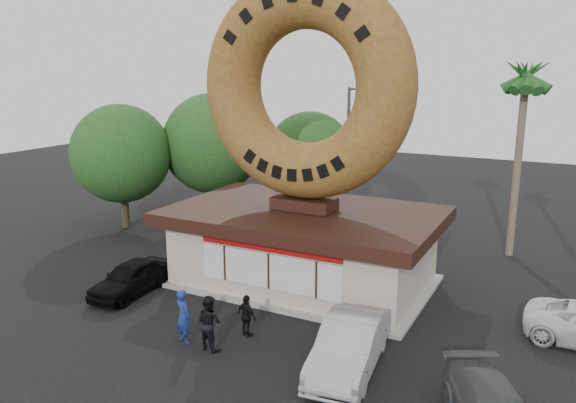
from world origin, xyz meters
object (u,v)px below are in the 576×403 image
(giant_donut, at_px, (305,87))
(person_right, at_px, (247,316))
(donut_shop, at_px, (304,244))
(person_left, at_px, (183,316))
(person_center, at_px, (209,323))
(car_silver, at_px, (349,345))
(street_lamp, at_px, (350,148))
(car_black, at_px, (131,278))

(giant_donut, distance_m, person_right, 9.32)
(donut_shop, height_order, person_left, donut_shop)
(person_center, bearing_deg, car_silver, -159.18)
(donut_shop, bearing_deg, person_center, -91.91)
(street_lamp, bearing_deg, giant_donut, -79.49)
(person_center, distance_m, person_right, 1.49)
(donut_shop, relative_size, person_left, 5.91)
(car_black, relative_size, car_silver, 0.83)
(person_left, relative_size, person_right, 1.25)
(giant_donut, relative_size, person_right, 6.01)
(person_center, bearing_deg, car_black, -13.79)
(person_left, distance_m, car_black, 5.16)
(person_left, xyz_separation_m, person_center, (1.04, 0.01, -0.01))
(person_left, xyz_separation_m, car_silver, (5.62, 0.96, -0.16))
(giant_donut, bearing_deg, person_right, -85.65)
(street_lamp, relative_size, car_black, 2.01)
(person_right, bearing_deg, person_center, 82.62)
(person_center, xyz_separation_m, person_right, (0.63, 1.34, -0.18))
(person_left, bearing_deg, giant_donut, -80.47)
(giant_donut, xyz_separation_m, person_left, (-1.26, -6.75, -7.40))
(giant_donut, distance_m, car_silver, 10.47)
(donut_shop, distance_m, person_right, 5.49)
(giant_donut, height_order, car_silver, giant_donut)
(street_lamp, relative_size, car_silver, 1.67)
(person_left, bearing_deg, car_black, -7.41)
(street_lamp, height_order, car_black, street_lamp)
(giant_donut, relative_size, person_center, 4.84)
(donut_shop, height_order, car_black, donut_shop)
(person_left, bearing_deg, person_center, -159.37)
(donut_shop, relative_size, giant_donut, 1.23)
(street_lamp, xyz_separation_m, person_right, (2.27, -15.40, -3.73))
(giant_donut, distance_m, person_center, 10.01)
(donut_shop, xyz_separation_m, giant_donut, (0.00, 0.02, 6.58))
(person_right, height_order, car_silver, car_silver)
(donut_shop, distance_m, car_black, 7.35)
(donut_shop, xyz_separation_m, person_left, (-1.26, -6.73, -0.82))
(giant_donut, distance_m, car_black, 10.57)
(person_right, bearing_deg, car_silver, -167.70)
(giant_donut, relative_size, car_silver, 1.89)
(donut_shop, bearing_deg, street_lamp, 100.50)
(person_left, distance_m, person_center, 1.04)
(person_left, bearing_deg, person_right, -121.02)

